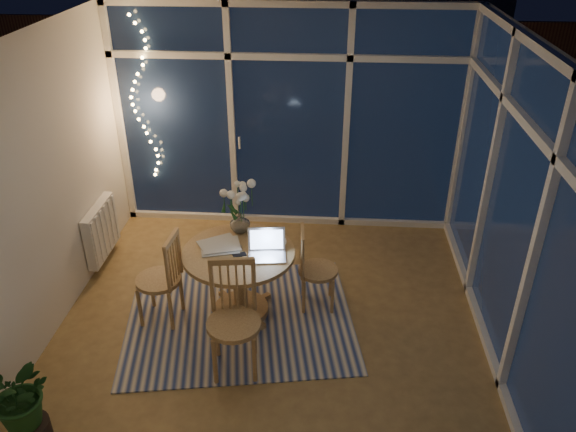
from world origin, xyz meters
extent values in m
plane|color=brown|center=(0.00, 0.00, 0.00)|extent=(4.00, 4.00, 0.00)
plane|color=silver|center=(0.00, 0.00, 2.60)|extent=(4.00, 4.00, 0.00)
cube|color=silver|center=(0.00, 2.00, 1.30)|extent=(4.00, 0.04, 2.60)
cube|color=silver|center=(0.00, -2.00, 1.30)|extent=(4.00, 0.04, 2.60)
cube|color=silver|center=(-2.00, 0.00, 1.30)|extent=(0.04, 4.00, 2.60)
cube|color=silver|center=(2.00, 0.00, 1.30)|extent=(0.04, 4.00, 2.60)
cube|color=white|center=(0.00, 1.96, 1.30)|extent=(4.00, 0.10, 2.60)
cube|color=white|center=(1.96, 0.00, 1.30)|extent=(0.10, 4.00, 2.60)
cube|color=white|center=(-1.94, 0.90, 0.40)|extent=(0.10, 0.70, 0.58)
cube|color=black|center=(0.50, 5.00, -0.06)|extent=(12.00, 6.00, 0.10)
cube|color=#331A12|center=(0.00, 5.50, 0.90)|extent=(11.00, 0.08, 1.80)
sphere|color=black|center=(-0.80, 3.40, 0.45)|extent=(0.90, 0.90, 0.90)
cube|color=beige|center=(-0.33, 0.04, 0.01)|extent=(2.36, 2.02, 0.01)
cylinder|color=olive|center=(-0.33, 0.14, 0.35)|extent=(1.19, 1.19, 0.70)
cube|color=olive|center=(-1.06, 0.00, 0.47)|extent=(0.47, 0.47, 0.94)
cube|color=olive|center=(0.40, 0.31, 0.43)|extent=(0.43, 0.43, 0.86)
cube|color=olive|center=(-0.26, -0.61, 0.51)|extent=(0.53, 0.53, 1.02)
imported|color=silver|center=(-0.36, 0.49, 0.81)|extent=(0.23, 0.23, 0.21)
imported|color=white|center=(0.02, 0.28, 0.72)|extent=(0.17, 0.17, 0.04)
cube|color=silver|center=(-0.49, 0.19, 0.71)|extent=(0.42, 0.38, 0.02)
cube|color=black|center=(-0.31, 0.07, 0.71)|extent=(0.13, 0.10, 0.01)
imported|color=#18441B|center=(-1.65, -1.43, 0.38)|extent=(0.68, 0.64, 0.76)
camera|label=1|loc=(0.44, -4.10, 3.48)|focal=35.00mm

